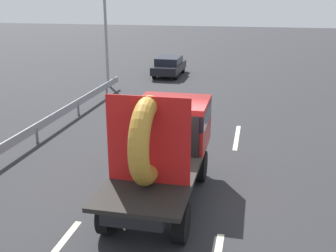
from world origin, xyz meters
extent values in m
plane|color=#28282B|center=(0.00, 0.00, 0.00)|extent=(120.00, 120.00, 0.00)
cylinder|color=black|center=(-0.82, 1.13, 0.45)|extent=(0.28, 0.89, 0.89)
cylinder|color=black|center=(0.88, 1.13, 0.45)|extent=(0.28, 0.89, 0.89)
cylinder|color=black|center=(-0.82, -2.03, 0.45)|extent=(0.28, 0.89, 0.89)
cylinder|color=black|center=(0.88, -2.03, 0.45)|extent=(0.28, 0.89, 0.89)
cube|color=black|center=(0.03, -0.47, 0.88)|extent=(1.30, 5.05, 0.25)
cube|color=maroon|center=(0.03, 1.13, 1.68)|extent=(2.00, 1.85, 1.35)
cube|color=black|center=(0.03, 1.08, 1.98)|extent=(2.02, 1.76, 0.44)
cube|color=black|center=(0.03, -1.39, 1.06)|extent=(2.00, 3.20, 0.10)
cube|color=black|center=(0.03, 0.15, 1.66)|extent=(1.80, 0.08, 1.10)
torus|color=#B7842D|center=(0.03, -1.54, 2.11)|extent=(0.44, 2.01, 2.01)
cube|color=red|center=(0.03, -1.54, 2.11)|extent=(1.90, 0.03, 2.01)
cylinder|color=black|center=(-4.06, 17.80, 0.29)|extent=(0.20, 0.58, 0.58)
cylinder|color=black|center=(-2.64, 17.80, 0.29)|extent=(0.20, 0.58, 0.58)
cylinder|color=black|center=(-4.06, 15.35, 0.29)|extent=(0.20, 0.58, 0.58)
cylinder|color=black|center=(-2.64, 15.35, 0.29)|extent=(0.20, 0.58, 0.58)
cube|color=black|center=(-3.35, 16.57, 0.54)|extent=(1.64, 3.83, 0.50)
cube|color=black|center=(-3.35, 16.48, 1.02)|extent=(1.48, 2.15, 0.46)
cylinder|color=gray|center=(-6.28, 12.90, 2.50)|extent=(0.16, 0.16, 5.00)
cube|color=gray|center=(-5.43, 4.89, 0.55)|extent=(0.06, 14.61, 0.32)
cylinder|color=slate|center=(-5.43, 3.06, 0.28)|extent=(0.10, 0.10, 0.55)
cylinder|color=slate|center=(-5.43, 6.72, 0.28)|extent=(0.10, 0.10, 0.55)
cylinder|color=slate|center=(-5.43, 10.37, 0.28)|extent=(0.10, 0.10, 0.55)
cube|color=beige|center=(-1.66, -2.92, 0.00)|extent=(0.16, 2.27, 0.01)
cube|color=beige|center=(-1.66, 5.88, 0.00)|extent=(0.16, 2.33, 0.01)
cube|color=beige|center=(1.72, 5.13, 0.00)|extent=(0.16, 2.81, 0.01)
camera|label=1|loc=(2.24, -9.73, 5.20)|focal=43.75mm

